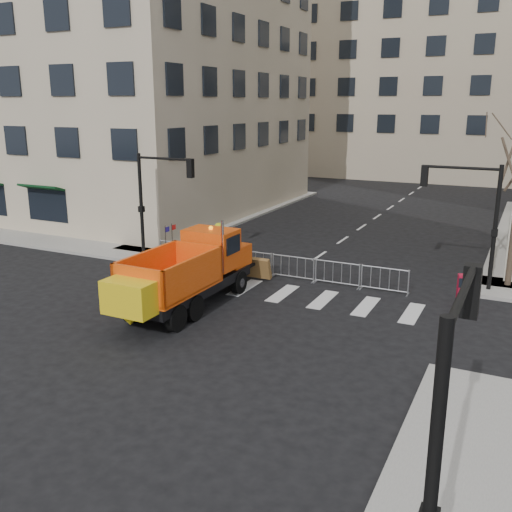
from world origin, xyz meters
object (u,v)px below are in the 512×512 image
at_px(plow_truck, 186,272).
at_px(cop_c, 230,254).
at_px(worker, 220,241).
at_px(cop_b, 236,256).
at_px(newspaper_box, 463,288).
at_px(cop_a, 208,263).

bearing_deg(plow_truck, cop_c, 9.21).
xyz_separation_m(plow_truck, worker, (-2.23, 6.52, -0.43)).
bearing_deg(cop_c, cop_b, 108.00).
xyz_separation_m(worker, newspaper_box, (11.86, -1.37, -0.38)).
height_order(cop_a, cop_b, cop_b).
relative_size(cop_a, worker, 0.95).
height_order(cop_a, newspaper_box, cop_a).
bearing_deg(cop_b, cop_a, 75.71).
bearing_deg(cop_a, worker, -88.34).
height_order(cop_a, worker, worker).
xyz_separation_m(plow_truck, cop_a, (-1.02, 3.37, -0.62)).
bearing_deg(plow_truck, newspaper_box, -61.19).
bearing_deg(plow_truck, cop_a, 17.59).
xyz_separation_m(cop_a, newspaper_box, (10.66, 1.78, -0.18)).
relative_size(cop_a, cop_b, 0.85).
relative_size(plow_truck, cop_c, 4.47).
distance_m(cop_c, newspaper_box, 10.37).
xyz_separation_m(plow_truck, newspaper_box, (9.64, 5.15, -0.80)).
height_order(plow_truck, newspaper_box, plow_truck).
bearing_deg(cop_c, cop_a, 42.44).
bearing_deg(newspaper_box, cop_c, 166.95).
xyz_separation_m(cop_a, worker, (-1.21, 3.15, 0.19)).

